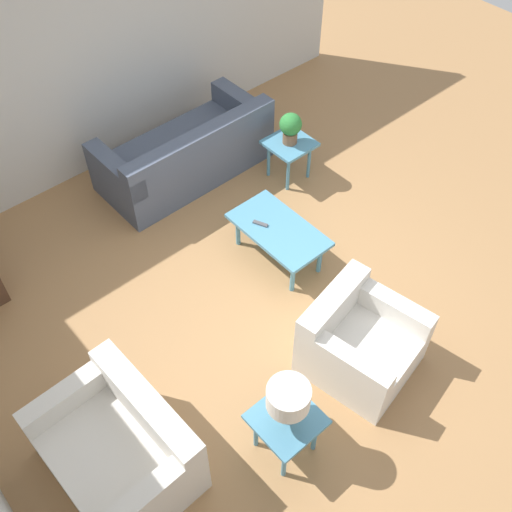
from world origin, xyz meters
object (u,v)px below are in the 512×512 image
object	(u,v)px
side_table_plant	(289,148)
potted_plant	(291,127)
loveseat	(121,449)
side_table_lamp	(286,423)
coffee_table	(279,232)
table_lamp	(288,399)
armchair	(358,342)
sofa	(187,155)

from	to	relation	value
side_table_plant	potted_plant	xyz separation A→B (m)	(0.00, -0.00, 0.30)
loveseat	side_table_lamp	world-z (taller)	loveseat
coffee_table	side_table_plant	world-z (taller)	side_table_plant
side_table_plant	loveseat	bearing A→B (deg)	116.80
potted_plant	table_lamp	bearing A→B (deg)	136.40
coffee_table	potted_plant	world-z (taller)	potted_plant
armchair	potted_plant	bearing A→B (deg)	49.78
loveseat	potted_plant	distance (m)	3.91
armchair	potted_plant	xyz separation A→B (m)	(2.32, -1.32, 0.42)
armchair	loveseat	bearing A→B (deg)	154.69
side_table_plant	potted_plant	world-z (taller)	potted_plant
loveseat	potted_plant	xyz separation A→B (m)	(1.75, -3.47, 0.43)
loveseat	coffee_table	world-z (taller)	loveseat
sofa	loveseat	size ratio (longest dim) A/B	1.63
loveseat	side_table_plant	xyz separation A→B (m)	(1.75, -3.47, 0.13)
sofa	armchair	xyz separation A→B (m)	(-3.14, 0.42, 0.01)
loveseat	side_table_plant	distance (m)	3.89
side_table_lamp	loveseat	bearing A→B (deg)	55.75
side_table_plant	side_table_lamp	distance (m)	3.45
sofa	armchair	size ratio (longest dim) A/B	1.96
armchair	potted_plant	distance (m)	2.70
sofa	coffee_table	xyz separation A→B (m)	(-1.72, 0.09, 0.09)
side_table_lamp	side_table_plant	bearing A→B (deg)	-43.60
armchair	side_table_plant	size ratio (longest dim) A/B	2.04
loveseat	side_table_lamp	distance (m)	1.33
armchair	side_table_lamp	size ratio (longest dim) A/B	2.04
sofa	potted_plant	world-z (taller)	potted_plant
coffee_table	side_table_lamp	world-z (taller)	side_table_lamp
coffee_table	potted_plant	xyz separation A→B (m)	(0.89, -0.99, 0.34)
coffee_table	potted_plant	distance (m)	1.37
armchair	coffee_table	bearing A→B (deg)	66.29
table_lamp	armchair	bearing A→B (deg)	-80.41
side_table_lamp	table_lamp	xyz separation A→B (m)	(-0.00, 0.00, 0.40)
potted_plant	armchair	bearing A→B (deg)	150.36
sofa	loveseat	distance (m)	3.64
side_table_plant	table_lamp	bearing A→B (deg)	136.40
armchair	table_lamp	size ratio (longest dim) A/B	2.35
armchair	side_table_plant	world-z (taller)	armchair
potted_plant	coffee_table	bearing A→B (deg)	132.04
sofa	loveseat	bearing A→B (deg)	44.48
coffee_table	table_lamp	bearing A→B (deg)	139.12
side_table_lamp	potted_plant	xyz separation A→B (m)	(2.50, -2.38, 0.30)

